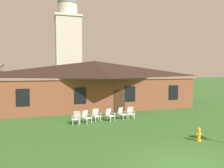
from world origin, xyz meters
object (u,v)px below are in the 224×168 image
object	(u,v)px
lawn_chair_middle	(110,114)
lawn_chair_right_end	(122,113)
lawn_chair_far_side	(131,112)
lawn_chair_by_porch	(77,117)
lawn_chair_left_end	(96,114)
lawn_chair_near_door	(86,116)
fire_hydrant	(199,135)

from	to	relation	value
lawn_chair_middle	lawn_chair_right_end	distance (m)	1.18
lawn_chair_right_end	lawn_chair_far_side	world-z (taller)	same
lawn_chair_by_porch	lawn_chair_left_end	distance (m)	1.80
lawn_chair_near_door	lawn_chair_middle	size ratio (longest dim) A/B	1.00
lawn_chair_right_end	lawn_chair_far_side	xyz separation A→B (m)	(0.83, 0.09, 0.00)
lawn_chair_right_end	lawn_chair_near_door	bearing A→B (deg)	-171.54
lawn_chair_middle	lawn_chair_right_end	size ratio (longest dim) A/B	1.00
lawn_chair_left_end	lawn_chair_near_door	bearing A→B (deg)	-150.45
lawn_chair_right_end	fire_hydrant	xyz separation A→B (m)	(2.27, -6.76, -0.12)
lawn_chair_left_end	lawn_chair_far_side	xyz separation A→B (m)	(3.03, 0.03, 0.00)
lawn_chair_left_end	lawn_chair_middle	xyz separation A→B (m)	(1.04, -0.31, 0.00)
lawn_chair_by_porch	lawn_chair_middle	bearing A→B (deg)	7.05
lawn_chair_near_door	lawn_chair_right_end	world-z (taller)	same
lawn_chair_left_end	fire_hydrant	xyz separation A→B (m)	(4.47, -6.81, -0.12)
lawn_chair_right_end	lawn_chair_by_porch	bearing A→B (deg)	-171.28
lawn_chair_right_end	lawn_chair_far_side	distance (m)	0.84
fire_hydrant	lawn_chair_left_end	bearing A→B (deg)	123.26
lawn_chair_left_end	fire_hydrant	bearing A→B (deg)	-56.74
lawn_chair_left_end	lawn_chair_middle	world-z (taller)	same
lawn_chair_by_porch	lawn_chair_far_side	bearing A→B (deg)	8.26
lawn_chair_near_door	lawn_chair_by_porch	bearing A→B (deg)	-170.19
lawn_chair_middle	fire_hydrant	xyz separation A→B (m)	(3.42, -6.50, -0.12)
lawn_chair_right_end	lawn_chair_middle	bearing A→B (deg)	-167.39
lawn_chair_by_porch	lawn_chair_left_end	size ratio (longest dim) A/B	1.00
lawn_chair_middle	lawn_chair_by_porch	bearing A→B (deg)	-172.95
lawn_chair_far_side	fire_hydrant	size ratio (longest dim) A/B	1.21
lawn_chair_near_door	lawn_chair_far_side	bearing A→B (deg)	7.95
lawn_chair_right_end	fire_hydrant	distance (m)	7.13
lawn_chair_left_end	lawn_chair_by_porch	bearing A→B (deg)	-158.79
lawn_chair_by_porch	lawn_chair_middle	distance (m)	2.74
lawn_chair_far_side	lawn_chair_middle	bearing A→B (deg)	-170.11
lawn_chair_left_end	lawn_chair_middle	bearing A→B (deg)	-16.73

